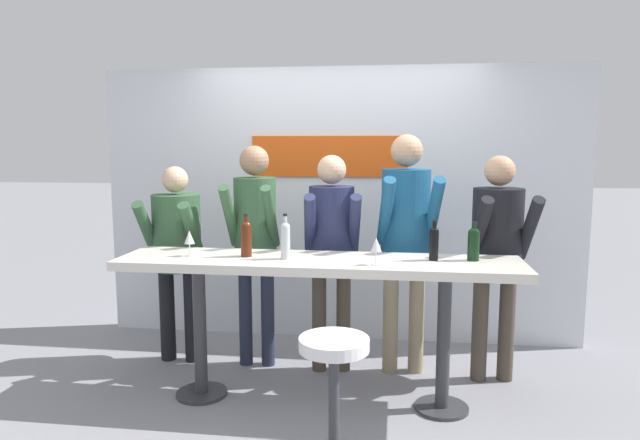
% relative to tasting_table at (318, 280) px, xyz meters
% --- Properties ---
extents(ground_plane, '(40.00, 40.00, 0.00)m').
position_rel_tasting_table_xyz_m(ground_plane, '(0.00, 0.00, -0.86)').
color(ground_plane, gray).
extents(back_wall, '(4.30, 0.12, 2.44)m').
position_rel_tasting_table_xyz_m(back_wall, '(-0.00, 1.38, 0.36)').
color(back_wall, silver).
rests_on(back_wall, ground_plane).
extents(tasting_table, '(2.70, 0.58, 1.01)m').
position_rel_tasting_table_xyz_m(tasting_table, '(0.00, 0.00, 0.00)').
color(tasting_table, silver).
rests_on(tasting_table, ground_plane).
extents(bar_stool, '(0.41, 0.41, 0.73)m').
position_rel_tasting_table_xyz_m(bar_stool, '(0.19, -0.75, -0.38)').
color(bar_stool, '#333338').
rests_on(bar_stool, ground_plane).
extents(person_far_left, '(0.46, 0.53, 1.59)m').
position_rel_tasting_table_xyz_m(person_far_left, '(-1.23, 0.60, 0.11)').
color(person_far_left, black).
rests_on(person_far_left, ground_plane).
extents(person_left, '(0.40, 0.53, 1.76)m').
position_rel_tasting_table_xyz_m(person_left, '(-0.58, 0.59, 0.24)').
color(person_left, '#23283D').
rests_on(person_left, ground_plane).
extents(person_center_left, '(0.46, 0.57, 1.69)m').
position_rel_tasting_table_xyz_m(person_center_left, '(0.03, 0.56, 0.19)').
color(person_center_left, '#473D33').
rests_on(person_center_left, ground_plane).
extents(person_center, '(0.50, 0.62, 1.84)m').
position_rel_tasting_table_xyz_m(person_center, '(0.58, 0.60, 0.28)').
color(person_center, gray).
rests_on(person_center, ground_plane).
extents(person_center_right, '(0.48, 0.58, 1.69)m').
position_rel_tasting_table_xyz_m(person_center_right, '(1.25, 0.54, 0.18)').
color(person_center_right, '#473D33').
rests_on(person_center_right, ground_plane).
extents(wine_bottle_0, '(0.07, 0.07, 0.29)m').
position_rel_tasting_table_xyz_m(wine_bottle_0, '(-0.50, 0.01, 0.28)').
color(wine_bottle_0, '#4C1E0F').
rests_on(wine_bottle_0, tasting_table).
extents(wine_bottle_1, '(0.06, 0.06, 0.30)m').
position_rel_tasting_table_xyz_m(wine_bottle_1, '(-0.22, -0.03, 0.28)').
color(wine_bottle_1, '#B7BCC1').
rests_on(wine_bottle_1, tasting_table).
extents(wine_bottle_2, '(0.06, 0.06, 0.27)m').
position_rel_tasting_table_xyz_m(wine_bottle_2, '(0.76, 0.06, 0.27)').
color(wine_bottle_2, black).
rests_on(wine_bottle_2, tasting_table).
extents(wine_bottle_3, '(0.08, 0.08, 0.26)m').
position_rel_tasting_table_xyz_m(wine_bottle_3, '(1.02, 0.08, 0.27)').
color(wine_bottle_3, black).
rests_on(wine_bottle_3, tasting_table).
extents(wine_glass_0, '(0.07, 0.07, 0.18)m').
position_rel_tasting_table_xyz_m(wine_glass_0, '(0.39, -0.14, 0.27)').
color(wine_glass_0, silver).
rests_on(wine_glass_0, tasting_table).
extents(wine_glass_1, '(0.07, 0.07, 0.18)m').
position_rel_tasting_table_xyz_m(wine_glass_1, '(-0.88, -0.03, 0.27)').
color(wine_glass_1, silver).
rests_on(wine_glass_1, tasting_table).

